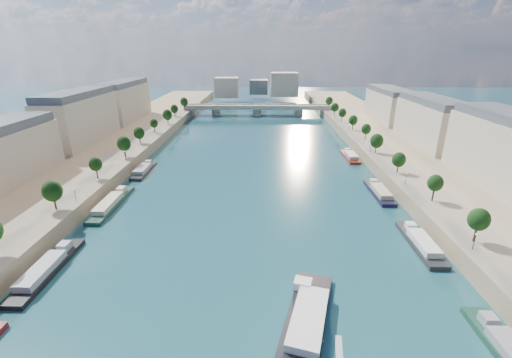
{
  "coord_description": "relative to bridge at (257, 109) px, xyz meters",
  "views": [
    {
      "loc": [
        3.88,
        -23.63,
        48.37
      ],
      "look_at": [
        1.81,
        89.92,
        5.0
      ],
      "focal_mm": 24.0,
      "sensor_mm": 36.0,
      "label": 1
    }
  ],
  "objects": [
    {
      "name": "buildings_left",
      "position": [
        -85.0,
        -129.61,
        11.37
      ],
      "size": [
        16.0,
        226.0,
        23.2
      ],
      "color": "beige",
      "rests_on": "ground"
    },
    {
      "name": "moored_barges_left",
      "position": [
        -45.5,
        -197.86,
        -4.24
      ],
      "size": [
        5.0,
        157.81,
        3.6
      ],
      "color": "#191E37",
      "rests_on": "ground"
    },
    {
      "name": "quay_left",
      "position": [
        -72.0,
        -141.61,
        -2.58
      ],
      "size": [
        44.0,
        520.0,
        5.0
      ],
      "primitive_type": "cube",
      "color": "#9E8460",
      "rests_on": "ground"
    },
    {
      "name": "ground",
      "position": [
        0.0,
        -141.61,
        -5.08
      ],
      "size": [
        700.0,
        700.0,
        0.0
      ],
      "primitive_type": "plane",
      "color": "#0D293C",
      "rests_on": "ground"
    },
    {
      "name": "trees_right",
      "position": [
        55.0,
        -131.61,
        5.39
      ],
      "size": [
        4.8,
        268.8,
        8.26
      ],
      "color": "#382B1E",
      "rests_on": "ground"
    },
    {
      "name": "buildings_right",
      "position": [
        85.0,
        -129.61,
        11.37
      ],
      "size": [
        16.0,
        226.0,
        23.2
      ],
      "color": "beige",
      "rests_on": "ground"
    },
    {
      "name": "pave_left",
      "position": [
        -57.0,
        -141.61,
        -0.03
      ],
      "size": [
        14.0,
        520.0,
        0.1
      ],
      "primitive_type": "cube",
      "color": "gray",
      "rests_on": "quay_left"
    },
    {
      "name": "quay_right",
      "position": [
        72.0,
        -141.61,
        -2.58
      ],
      "size": [
        44.0,
        520.0,
        5.0
      ],
      "primitive_type": "cube",
      "color": "#9E8460",
      "rests_on": "ground"
    },
    {
      "name": "skyline",
      "position": [
        3.19,
        77.91,
        9.57
      ],
      "size": [
        79.0,
        42.0,
        22.0
      ],
      "color": "beige",
      "rests_on": "ground"
    },
    {
      "name": "lamps_left",
      "position": [
        -52.5,
        -151.61,
        2.7
      ],
      "size": [
        0.36,
        200.36,
        4.28
      ],
      "color": "black",
      "rests_on": "ground"
    },
    {
      "name": "moored_barges_right",
      "position": [
        45.5,
        -187.29,
        -4.24
      ],
      "size": [
        5.0,
        163.38,
        3.6
      ],
      "color": "black",
      "rests_on": "ground"
    },
    {
      "name": "trees_left",
      "position": [
        -55.0,
        -139.61,
        5.39
      ],
      "size": [
        4.8,
        268.8,
        8.26
      ],
      "color": "#382B1E",
      "rests_on": "ground"
    },
    {
      "name": "bridge",
      "position": [
        0.0,
        0.0,
        0.0
      ],
      "size": [
        112.0,
        12.0,
        8.15
      ],
      "color": "#C1B79E",
      "rests_on": "ground"
    },
    {
      "name": "tour_barge",
      "position": [
        12.67,
        -213.68,
        -4.19
      ],
      "size": [
        13.68,
        26.06,
        3.59
      ],
      "rotation": [
        0.0,
        0.0,
        -0.27
      ],
      "color": "black",
      "rests_on": "ground"
    },
    {
      "name": "lamps_right",
      "position": [
        52.5,
        -136.61,
        2.7
      ],
      "size": [
        0.36,
        200.36,
        4.28
      ],
      "color": "black",
      "rests_on": "ground"
    },
    {
      "name": "pave_right",
      "position": [
        57.0,
        -141.61,
        -0.03
      ],
      "size": [
        14.0,
        520.0,
        0.1
      ],
      "primitive_type": "cube",
      "color": "gray",
      "rests_on": "quay_right"
    }
  ]
}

